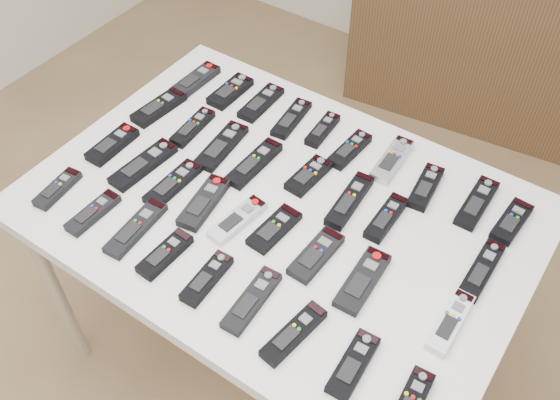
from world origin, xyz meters
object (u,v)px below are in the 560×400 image
Objects in this scene: remote_6 at (392,160)px; remote_18 at (112,144)px; remote_0 at (195,80)px; remote_19 at (143,164)px; remote_25 at (363,280)px; table at (280,220)px; remote_5 at (350,150)px; remote_17 at (482,270)px; remote_34 at (353,365)px; remote_9 at (512,221)px; remote_24 at (316,255)px; remote_26 at (450,322)px; remote_21 at (204,202)px; remote_10 at (159,107)px; remote_15 at (349,201)px; remote_8 at (477,203)px; remote_3 at (291,118)px; remote_11 at (193,127)px; remote_13 at (254,163)px; remote_7 at (426,187)px; remote_2 at (261,103)px; remote_22 at (238,220)px; remote_28 at (93,213)px; sideboard at (530,53)px; remote_16 at (386,218)px; remote_29 at (136,228)px; remote_1 at (230,91)px; remote_14 at (308,176)px; remote_31 at (207,278)px; remote_27 at (58,189)px; remote_33 at (294,333)px; remote_12 at (222,146)px; remote_30 at (165,254)px; remote_4 at (323,130)px; remote_23 at (274,229)px.

remote_18 is (-0.67, -0.39, 0.00)m from remote_6.
remote_0 is 0.87× the size of remote_19.
remote_19 is 1.10× the size of remote_25.
remote_5 is at bearing 79.99° from table.
remote_17 is 1.16× the size of remote_34.
remote_9 is 0.91× the size of remote_24.
remote_19 is 0.88m from remote_26.
table is 0.21m from remote_21.
remote_0 is 0.16m from remote_10.
remote_5 is 0.80× the size of remote_15.
remote_8 is at bearing 29.41° from remote_19.
table is at bearing -67.50° from remote_3.
remote_17 is (0.87, -0.00, -0.00)m from remote_11.
remote_13 is at bearing -146.27° from remote_6.
remote_13 and remote_18 have the same top height.
remote_10 is 0.95× the size of remote_25.
remote_7 is 0.28m from remote_17.
remote_5 is 0.12m from remote_6.
remote_2 is 0.56m from remote_7.
remote_11 is 0.37m from remote_22.
sideboard is at bearing 74.69° from remote_28.
remote_22 is (0.31, -0.20, -0.00)m from remote_11.
remote_29 is (-0.49, -0.38, -0.00)m from remote_16.
remote_0 and remote_18 have the same top height.
remote_1 is 1.10× the size of remote_14.
remote_5 is 0.98× the size of remote_7.
remote_31 is (-0.29, -0.55, 0.00)m from remote_7.
remote_11 is 1.16× the size of remote_27.
remote_9 is at bearing 73.65° from remote_34.
remote_24 is at bearing 117.88° from remote_33.
remote_17 is at bearing 9.30° from remote_18.
remote_0 is 1.20× the size of remote_9.
remote_0 is 1.02m from remote_17.
remote_18 reaches higher than remote_28.
remote_16 reaches higher than remote_12.
remote_33 is at bearing 1.63° from remote_30.
remote_7 reaches higher than remote_9.
remote_26 is at bearing -12.42° from remote_13.
remote_34 is (0.09, -0.19, 0.00)m from remote_25.
remote_23 is at bearing -79.62° from remote_4.
remote_34 is (0.34, -0.21, 0.00)m from remote_23.
remote_5 is 0.35m from remote_23.
remote_16 is (0.25, 0.11, 0.07)m from table.
remote_22 is 1.03× the size of remote_24.
table is 1.68m from sideboard.
remote_3 is 0.76m from remote_26.
remote_24 is 0.26m from remote_31.
remote_8 is (0.69, -0.01, 0.00)m from remote_2.
remote_16 is (0.50, 0.02, 0.00)m from remote_12.
remote_7 is at bearing 43.83° from remote_15.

